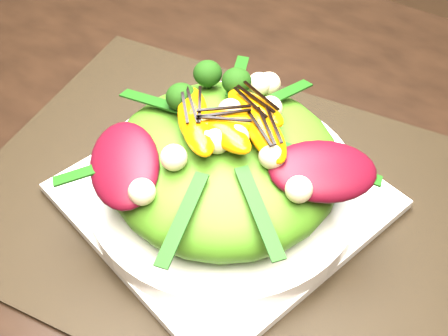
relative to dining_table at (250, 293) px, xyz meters
The scene contains 10 objects.
dining_table is the anchor object (origin of this frame).
placemat 0.09m from the dining_table, 137.05° to the left, with size 0.45×0.34×0.00m, color black.
plate_base 0.09m from the dining_table, 137.05° to the left, with size 0.24×0.24×0.01m, color silver.
salad_bowl 0.09m from the dining_table, 137.05° to the left, with size 0.24×0.24×0.02m, color silver.
lettuce_mound 0.11m from the dining_table, 137.05° to the left, with size 0.20×0.20×0.07m, color #457B16.
radicchio_leaf 0.12m from the dining_table, 73.76° to the left, with size 0.09×0.06×0.02m, color #430712.
orange_segment 0.16m from the dining_table, 131.52° to the left, with size 0.06×0.02×0.02m, color orange.
broccoli_floret 0.19m from the dining_table, 138.75° to the left, with size 0.04×0.04×0.04m, color black.
macadamia_nut 0.11m from the dining_table, 146.70° to the left, with size 0.02×0.02×0.02m, color beige.
balsamic_drizzle 0.17m from the dining_table, 131.52° to the left, with size 0.05×0.00×0.00m, color black.
Camera 1 is at (0.12, -0.23, 1.17)m, focal length 48.00 mm.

